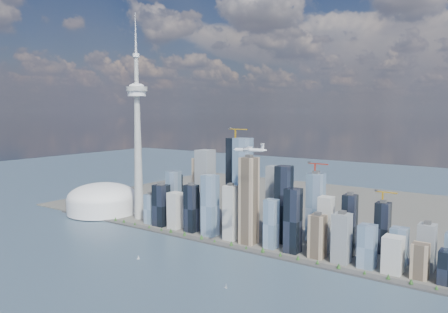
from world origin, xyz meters
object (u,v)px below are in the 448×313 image
Objects in this scene: needle_tower at (138,134)px; dome_stadium at (103,200)px; sailboat_west at (138,258)px; sailboat_east at (226,286)px; airplane at (250,150)px.

dome_stadium is at bearing -175.91° from needle_tower.
sailboat_west is 227.06m from sailboat_east.
airplane is 315.66m from sailboat_west.
sailboat_west is at bearing -176.63° from airplane.
airplane is (579.65, -125.89, 185.65)m from dome_stadium.
needle_tower is 64.44× the size of sailboat_west.
sailboat_west is (376.33, -220.03, -36.70)m from dome_stadium.
airplane is at bearing -17.18° from needle_tower.
sailboat_east is (462.80, -246.33, -232.95)m from needle_tower.
needle_tower is 403.86m from sailboat_west.
dome_stadium is 3.25× the size of airplane.
needle_tower is 241.40m from dome_stadium.
sailboat_east is (602.80, -236.33, -36.55)m from dome_stadium.
needle_tower reaches higher than airplane.
airplane is at bearing -12.25° from dome_stadium.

